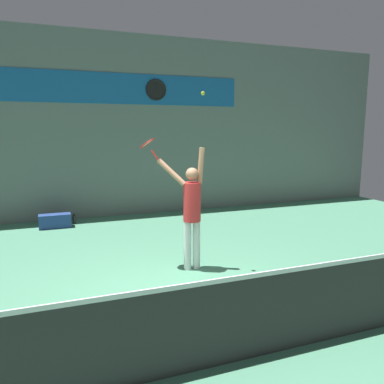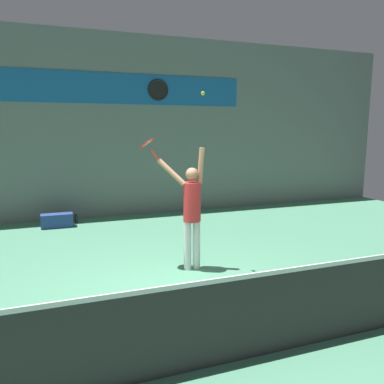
{
  "view_description": "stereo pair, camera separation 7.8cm",
  "coord_description": "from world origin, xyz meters",
  "px_view_note": "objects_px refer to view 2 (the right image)",
  "views": [
    {
      "loc": [
        -1.47,
        -4.63,
        2.42
      ],
      "look_at": [
        0.72,
        1.26,
        1.37
      ],
      "focal_mm": 35.0,
      "sensor_mm": 36.0,
      "label": 1
    },
    {
      "loc": [
        -1.4,
        -4.65,
        2.42
      ],
      "look_at": [
        0.72,
        1.26,
        1.37
      ],
      "focal_mm": 35.0,
      "sensor_mm": 36.0,
      "label": 2
    }
  ],
  "objects_px": {
    "tennis_ball": "(203,93)",
    "equipment_bag": "(57,221)",
    "tennis_player": "(191,208)",
    "tennis_racket": "(148,144)",
    "scoreboard_clock": "(158,90)",
    "water_bottle": "(76,219)"
  },
  "relations": [
    {
      "from": "tennis_ball",
      "to": "water_bottle",
      "type": "distance_m",
      "value": 5.42
    },
    {
      "from": "scoreboard_clock",
      "to": "tennis_player",
      "type": "height_order",
      "value": "scoreboard_clock"
    },
    {
      "from": "tennis_racket",
      "to": "equipment_bag",
      "type": "distance_m",
      "value": 4.27
    },
    {
      "from": "scoreboard_clock",
      "to": "tennis_ball",
      "type": "bearing_deg",
      "value": -95.71
    },
    {
      "from": "tennis_ball",
      "to": "tennis_racket",
      "type": "bearing_deg",
      "value": 151.58
    },
    {
      "from": "tennis_player",
      "to": "equipment_bag",
      "type": "relative_size",
      "value": 2.79
    },
    {
      "from": "tennis_ball",
      "to": "equipment_bag",
      "type": "distance_m",
      "value": 5.36
    },
    {
      "from": "equipment_bag",
      "to": "tennis_player",
      "type": "bearing_deg",
      "value": -59.63
    },
    {
      "from": "tennis_racket",
      "to": "water_bottle",
      "type": "xyz_separation_m",
      "value": [
        -1.1,
        3.71,
        -2.06
      ]
    },
    {
      "from": "tennis_racket",
      "to": "scoreboard_clock",
      "type": "bearing_deg",
      "value": 72.94
    },
    {
      "from": "tennis_racket",
      "to": "equipment_bag",
      "type": "relative_size",
      "value": 0.51
    },
    {
      "from": "water_bottle",
      "to": "tennis_racket",
      "type": "bearing_deg",
      "value": -73.54
    },
    {
      "from": "equipment_bag",
      "to": "scoreboard_clock",
      "type": "bearing_deg",
      "value": 15.53
    },
    {
      "from": "scoreboard_clock",
      "to": "tennis_racket",
      "type": "distance_m",
      "value": 4.62
    },
    {
      "from": "scoreboard_clock",
      "to": "tennis_racket",
      "type": "xyz_separation_m",
      "value": [
        -1.3,
        -4.22,
        -1.35
      ]
    },
    {
      "from": "water_bottle",
      "to": "equipment_bag",
      "type": "relative_size",
      "value": 0.33
    },
    {
      "from": "tennis_player",
      "to": "tennis_racket",
      "type": "height_order",
      "value": "tennis_racket"
    },
    {
      "from": "tennis_ball",
      "to": "equipment_bag",
      "type": "bearing_deg",
      "value": 121.7
    },
    {
      "from": "scoreboard_clock",
      "to": "tennis_ball",
      "type": "xyz_separation_m",
      "value": [
        -0.47,
        -4.67,
        -0.52
      ]
    },
    {
      "from": "tennis_ball",
      "to": "equipment_bag",
      "type": "height_order",
      "value": "tennis_ball"
    },
    {
      "from": "scoreboard_clock",
      "to": "equipment_bag",
      "type": "bearing_deg",
      "value": -164.47
    },
    {
      "from": "scoreboard_clock",
      "to": "equipment_bag",
      "type": "xyz_separation_m",
      "value": [
        -2.86,
        -0.8,
        -3.35
      ]
    }
  ]
}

